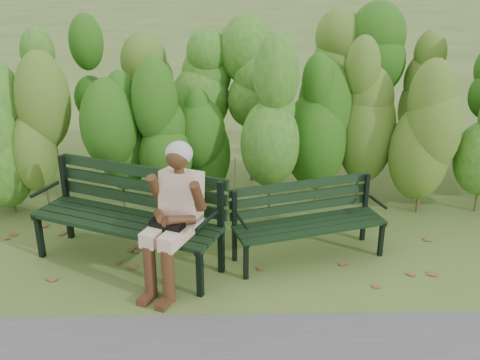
{
  "coord_description": "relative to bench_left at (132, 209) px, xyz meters",
  "views": [
    {
      "loc": [
        -0.12,
        -5.01,
        2.92
      ],
      "look_at": [
        0.0,
        0.35,
        0.75
      ],
      "focal_mm": 42.0,
      "sensor_mm": 36.0,
      "label": 1
    }
  ],
  "objects": [
    {
      "name": "bench_left",
      "position": [
        0.0,
        0.0,
        0.0
      ],
      "size": [
        2.0,
        1.36,
        0.96
      ],
      "color": "black",
      "rests_on": "ground"
    },
    {
      "name": "hedge_band",
      "position": [
        1.08,
        1.81,
        0.69
      ],
      "size": [
        11.04,
        1.67,
        2.42
      ],
      "color": "#47381E",
      "rests_on": "ground"
    },
    {
      "name": "ground",
      "position": [
        1.08,
        -0.06,
        -0.57
      ],
      "size": [
        80.0,
        80.0,
        0.0
      ],
      "primitive_type": "plane",
      "color": "#3E5A21"
    },
    {
      "name": "leaf_litter",
      "position": [
        1.22,
        -0.18,
        -0.56
      ],
      "size": [
        5.88,
        2.28,
        0.01
      ],
      "color": "brown",
      "rests_on": "ground"
    },
    {
      "name": "seated_woman",
      "position": [
        0.47,
        -0.43,
        0.21
      ],
      "size": [
        0.65,
        0.84,
        1.37
      ],
      "color": "#BBA98B",
      "rests_on": "ground"
    },
    {
      "name": "bench_right",
      "position": [
        1.75,
        0.07,
        -0.11
      ],
      "size": [
        1.61,
        0.92,
        0.77
      ],
      "color": "black",
      "rests_on": "ground"
    }
  ]
}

